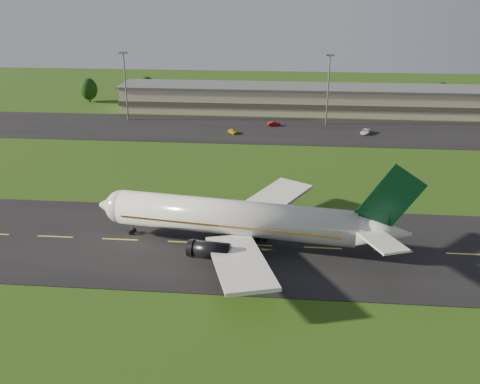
# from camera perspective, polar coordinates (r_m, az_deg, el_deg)

# --- Properties ---
(ground) EXTENTS (360.00, 360.00, 0.00)m
(ground) POSITION_cam_1_polar(r_m,az_deg,el_deg) (86.19, 8.83, -5.98)
(ground) COLOR #274511
(ground) RESTS_ON ground
(taxiway) EXTENTS (220.00, 30.00, 0.10)m
(taxiway) POSITION_cam_1_polar(r_m,az_deg,el_deg) (86.17, 8.83, -5.95)
(taxiway) COLOR black
(taxiway) RESTS_ON ground
(apron) EXTENTS (260.00, 30.00, 0.10)m
(apron) POSITION_cam_1_polar(r_m,az_deg,el_deg) (153.66, 7.45, 6.49)
(apron) COLOR black
(apron) RESTS_ON ground
(airliner) EXTENTS (51.13, 41.78, 15.57)m
(airliner) POSITION_cam_1_polar(r_m,az_deg,el_deg) (84.14, -0.10, -2.88)
(airliner) COLOR white
(airliner) RESTS_ON ground
(terminal) EXTENTS (145.00, 16.00, 8.40)m
(terminal) POSITION_cam_1_polar(r_m,az_deg,el_deg) (176.63, 9.38, 9.66)
(terminal) COLOR #C2B594
(terminal) RESTS_ON ground
(light_mast_west) EXTENTS (2.40, 1.20, 20.35)m
(light_mast_west) POSITION_cam_1_polar(r_m,az_deg,el_deg) (166.01, -12.16, 11.80)
(light_mast_west) COLOR gray
(light_mast_west) RESTS_ON ground
(light_mast_centre) EXTENTS (2.40, 1.20, 20.35)m
(light_mast_centre) POSITION_cam_1_polar(r_m,az_deg,el_deg) (159.05, 9.42, 11.58)
(light_mast_centre) COLOR gray
(light_mast_centre) RESTS_ON ground
(tree_line) EXTENTS (200.27, 9.27, 10.25)m
(tree_line) POSITION_cam_1_polar(r_m,az_deg,el_deg) (192.02, 20.16, 9.87)
(tree_line) COLOR black
(tree_line) RESTS_ON ground
(service_vehicle_a) EXTENTS (3.23, 3.68, 1.20)m
(service_vehicle_a) POSITION_cam_1_polar(r_m,az_deg,el_deg) (149.37, -0.79, 6.49)
(service_vehicle_a) COLOR gold
(service_vehicle_a) RESTS_ON apron
(service_vehicle_b) EXTENTS (3.95, 2.30, 1.23)m
(service_vehicle_b) POSITION_cam_1_polar(r_m,az_deg,el_deg) (157.75, 3.65, 7.27)
(service_vehicle_b) COLOR maroon
(service_vehicle_b) RESTS_ON apron
(service_vehicle_c) EXTENTS (3.72, 5.16, 1.30)m
(service_vehicle_c) POSITION_cam_1_polar(r_m,az_deg,el_deg) (153.13, 13.28, 6.31)
(service_vehicle_c) COLOR white
(service_vehicle_c) RESTS_ON apron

